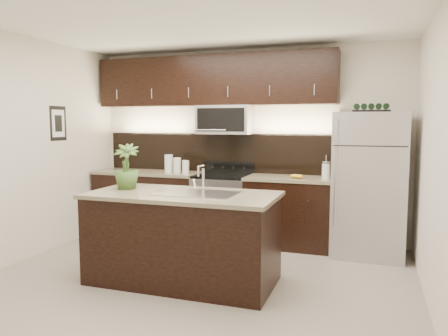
{
  "coord_description": "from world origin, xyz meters",
  "views": [
    {
      "loc": [
        1.73,
        -4.05,
        1.67
      ],
      "look_at": [
        0.16,
        0.55,
        1.16
      ],
      "focal_mm": 35.0,
      "sensor_mm": 36.0,
      "label": 1
    }
  ],
  "objects": [
    {
      "name": "room_walls",
      "position": [
        -0.11,
        -0.04,
        1.7
      ],
      "size": [
        4.52,
        4.02,
        2.71
      ],
      "color": "silver",
      "rests_on": "ground"
    },
    {
      "name": "sink_faucet",
      "position": [
        0.04,
        0.03,
        0.96
      ],
      "size": [
        0.84,
        0.5,
        0.28
      ],
      "color": "silver",
      "rests_on": "island"
    },
    {
      "name": "wine_rack",
      "position": [
        1.7,
        1.63,
        1.83
      ],
      "size": [
        0.44,
        0.27,
        0.1
      ],
      "color": "black",
      "rests_on": "refrigerator"
    },
    {
      "name": "canisters",
      "position": [
        -0.95,
        1.63,
        1.06
      ],
      "size": [
        0.39,
        0.14,
        0.26
      ],
      "rotation": [
        0.0,
        0.0,
        -0.12
      ],
      "color": "silver",
      "rests_on": "counter_run"
    },
    {
      "name": "plant",
      "position": [
        -0.81,
        0.08,
        1.19
      ],
      "size": [
        0.35,
        0.35,
        0.49
      ],
      "primitive_type": "imported",
      "rotation": [
        0.0,
        0.0,
        0.35
      ],
      "color": "#3B5F26",
      "rests_on": "island"
    },
    {
      "name": "island",
      "position": [
        -0.11,
        0.02,
        0.47
      ],
      "size": [
        1.96,
        0.96,
        0.94
      ],
      "color": "black",
      "rests_on": "ground"
    },
    {
      "name": "bananas",
      "position": [
        0.77,
        1.61,
        0.97
      ],
      "size": [
        0.2,
        0.18,
        0.05
      ],
      "primitive_type": "ellipsoid",
      "rotation": [
        0.0,
        0.0,
        -0.27
      ],
      "color": "gold",
      "rests_on": "counter_run"
    },
    {
      "name": "ground",
      "position": [
        0.0,
        0.0,
        0.0
      ],
      "size": [
        4.5,
        4.5,
        0.0
      ],
      "primitive_type": "plane",
      "color": "gray",
      "rests_on": "ground"
    },
    {
      "name": "upper_fixtures",
      "position": [
        -0.43,
        1.84,
        2.14
      ],
      "size": [
        3.49,
        0.4,
        1.66
      ],
      "color": "black",
      "rests_on": "counter_run"
    },
    {
      "name": "french_press",
      "position": [
        1.17,
        1.64,
        1.05
      ],
      "size": [
        0.1,
        0.1,
        0.3
      ],
      "rotation": [
        0.0,
        0.0,
        -0.21
      ],
      "color": "silver",
      "rests_on": "counter_run"
    },
    {
      "name": "counter_run",
      "position": [
        -0.46,
        1.69,
        0.47
      ],
      "size": [
        3.51,
        0.65,
        0.94
      ],
      "color": "black",
      "rests_on": "ground"
    },
    {
      "name": "refrigerator",
      "position": [
        1.7,
        1.63,
        0.89
      ],
      "size": [
        0.86,
        0.78,
        1.79
      ],
      "primitive_type": "cube",
      "color": "#B2B2B7",
      "rests_on": "ground"
    }
  ]
}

